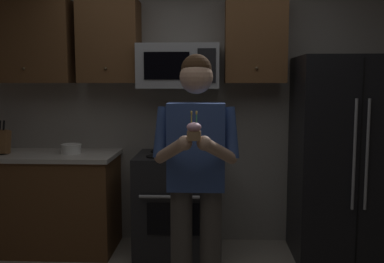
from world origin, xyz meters
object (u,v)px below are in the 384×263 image
Objects in this scene: oven_range at (178,204)px; refrigerator at (346,159)px; person at (196,169)px; cupcake at (194,131)px; microwave at (179,67)px; knife_block at (0,141)px; bowl_large_white at (71,148)px.

refrigerator is (1.50, -0.04, 0.44)m from oven_range.
cupcake is (-0.00, -0.33, 0.30)m from person.
knife_block is at bearing -174.83° from microwave.
cupcake is at bearing -134.12° from refrigerator.
bowl_large_white is 1.09× the size of cupcake.
cupcake is (1.85, -1.34, 0.26)m from knife_block.
oven_range is 4.90× the size of bowl_large_white.
refrigerator is 9.46× the size of bowl_large_white.
refrigerator reaches higher than person.
refrigerator is (1.50, -0.16, -0.82)m from microwave.
microwave is at bearing 5.83° from bowl_large_white.
microwave is 1.25m from bowl_large_white.
bowl_large_white is 1.60m from person.
microwave is 2.31× the size of knife_block.
person is 0.44m from cupcake.
bowl_large_white is at bearing 130.78° from cupcake.
refrigerator reaches higher than oven_range.
microwave is 4.26× the size of cupcake.
person reaches higher than bowl_large_white.
knife_block is 2.11m from person.
oven_range is 1.19m from person.
person is (0.21, -1.16, -0.72)m from microwave.
oven_range is at bearing 101.15° from person.
person is at bearing -28.76° from knife_block.
bowl_large_white is at bearing 178.69° from refrigerator.
oven_range is 1.74m from knife_block.
person reaches higher than oven_range.
knife_block is (-1.64, -0.03, 0.57)m from oven_range.
refrigerator is at bearing -0.18° from knife_block.
bowl_large_white is (0.65, 0.05, -0.07)m from knife_block.
microwave reaches higher than knife_block.
microwave is at bearing 89.98° from oven_range.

